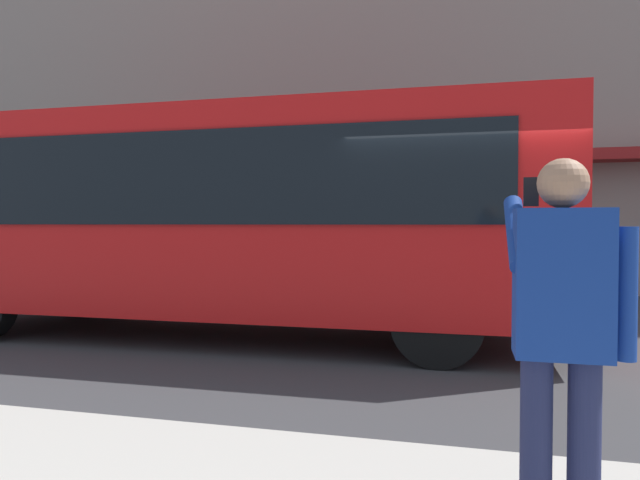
% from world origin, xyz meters
% --- Properties ---
extents(ground_plane, '(60.00, 60.00, 0.00)m').
position_xyz_m(ground_plane, '(0.00, 0.00, 0.00)').
color(ground_plane, '#38383A').
extents(building_facade_far, '(28.00, 1.55, 12.00)m').
position_xyz_m(building_facade_far, '(-0.02, -6.80, 5.99)').
color(building_facade_far, gray).
rests_on(building_facade_far, ground_plane).
extents(red_bus, '(9.05, 2.54, 3.08)m').
position_xyz_m(red_bus, '(3.28, -0.21, 1.68)').
color(red_bus, red).
rests_on(red_bus, ground_plane).
extents(pedestrian_photographer, '(0.53, 0.52, 1.70)m').
position_xyz_m(pedestrian_photographer, '(-0.44, 4.47, 1.14)').
color(pedestrian_photographer, '#1E2347').
rests_on(pedestrian_photographer, sidewalk_curb).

